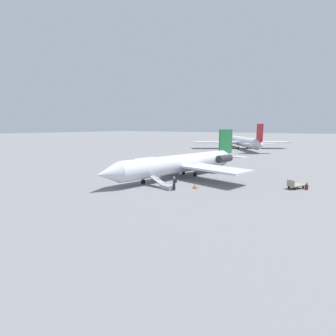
% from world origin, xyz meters
% --- Properties ---
extents(ground_plane, '(600.00, 600.00, 0.00)m').
position_xyz_m(ground_plane, '(0.00, 0.00, 0.00)').
color(ground_plane, slate).
extents(airplane_main, '(28.87, 21.93, 7.36)m').
position_xyz_m(airplane_main, '(-0.94, 0.21, 2.21)').
color(airplane_main, silver).
rests_on(airplane_main, ground).
extents(airplane_far_left, '(38.49, 30.68, 8.67)m').
position_xyz_m(airplane_far_left, '(-59.92, -10.99, 2.58)').
color(airplane_far_left, silver).
rests_on(airplane_far_left, ground).
extents(boarding_stairs, '(1.83, 4.14, 1.79)m').
position_xyz_m(boarding_stairs, '(7.35, 2.43, 0.38)').
color(boarding_stairs, '#99999E').
rests_on(boarding_stairs, ground).
extents(passenger, '(0.39, 0.56, 1.74)m').
position_xyz_m(passenger, '(7.48, 3.85, 1.00)').
color(passenger, '#23232D').
rests_on(passenger, ground).
extents(luggage_cart, '(2.46, 2.04, 1.22)m').
position_xyz_m(luggage_cart, '(-1.97, 16.25, 0.46)').
color(luggage_cart, '#9E937F').
rests_on(luggage_cart, ground).
extents(suitcase, '(0.41, 0.40, 0.88)m').
position_xyz_m(suitcase, '(-2.21, 17.49, 0.33)').
color(suitcase, maroon).
rests_on(suitcase, ground).
extents(traffic_cone_near_stairs, '(0.59, 0.59, 0.65)m').
position_xyz_m(traffic_cone_near_stairs, '(5.01, 5.45, 0.30)').
color(traffic_cone_near_stairs, black).
rests_on(traffic_cone_near_stairs, ground).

